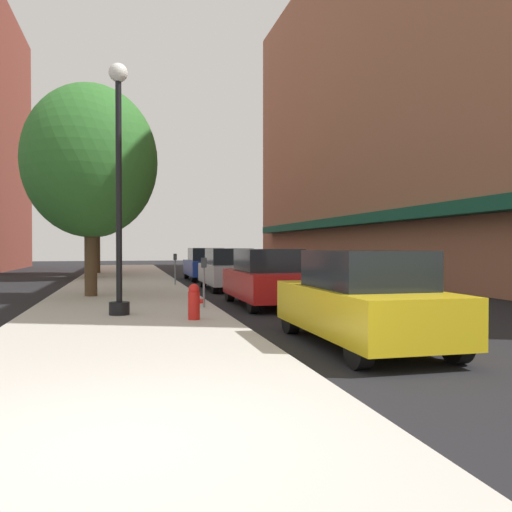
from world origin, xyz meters
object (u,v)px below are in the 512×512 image
(car_silver, at_px, (228,270))
(tree_near, at_px, (90,184))
(parking_meter_far, at_px, (204,276))
(car_yellow, at_px, (363,300))
(parking_meter_near, at_px, (175,265))
(tree_mid, at_px, (90,161))
(fire_hydrant, at_px, (194,301))
(lamppost, at_px, (119,184))
(tree_far, at_px, (96,188))
(car_blue, at_px, (205,264))
(car_red, at_px, (267,278))

(car_silver, bearing_deg, tree_near, 123.53)
(parking_meter_far, bearing_deg, car_yellow, -70.83)
(parking_meter_near, xyz_separation_m, tree_mid, (-3.12, -4.47, 3.54))
(parking_meter_near, xyz_separation_m, car_silver, (1.95, -1.62, -0.14))
(fire_hydrant, xyz_separation_m, parking_meter_near, (0.55, 10.91, 0.43))
(lamppost, height_order, tree_far, tree_far)
(tree_far, xyz_separation_m, car_blue, (5.70, -6.79, -4.48))
(tree_mid, height_order, car_blue, tree_mid)
(tree_far, distance_m, car_yellow, 26.68)
(fire_hydrant, xyz_separation_m, tree_far, (-3.19, 22.42, 4.77))
(lamppost, distance_m, car_blue, 15.16)
(car_red, relative_size, car_silver, 1.00)
(fire_hydrant, xyz_separation_m, car_blue, (2.50, 15.63, 0.29))
(parking_meter_far, bearing_deg, lamppost, -152.72)
(fire_hydrant, relative_size, car_red, 0.18)
(fire_hydrant, relative_size, car_yellow, 0.18)
(tree_near, distance_m, car_red, 15.93)
(tree_far, height_order, car_blue, tree_far)
(car_red, distance_m, car_silver, 6.09)
(lamppost, distance_m, fire_hydrant, 3.37)
(tree_near, xyz_separation_m, tree_far, (0.08, 4.97, 0.32))
(car_yellow, xyz_separation_m, car_blue, (0.00, 18.88, 0.00))
(fire_hydrant, height_order, car_silver, car_silver)
(tree_mid, height_order, car_yellow, tree_mid)
(tree_near, bearing_deg, car_red, -67.94)
(tree_near, height_order, car_yellow, tree_near)
(car_red, bearing_deg, tree_far, 106.27)
(parking_meter_near, height_order, parking_meter_far, same)
(fire_hydrant, distance_m, car_blue, 15.83)
(parking_meter_near, xyz_separation_m, car_yellow, (1.95, -14.16, -0.14))
(car_yellow, xyz_separation_m, car_silver, (0.00, 12.54, 0.00))
(parking_meter_near, bearing_deg, parking_meter_far, -90.00)
(parking_meter_far, relative_size, car_blue, 0.30)
(fire_hydrant, height_order, parking_meter_near, parking_meter_near)
(tree_near, bearing_deg, tree_far, 89.08)
(tree_far, distance_m, car_silver, 15.01)
(parking_meter_far, distance_m, car_yellow, 5.94)
(tree_near, bearing_deg, car_silver, -54.73)
(fire_hydrant, distance_m, car_silver, 9.62)
(fire_hydrant, distance_m, tree_near, 18.31)
(fire_hydrant, relative_size, car_silver, 0.18)
(tree_far, bearing_deg, parking_meter_near, -71.99)
(tree_far, bearing_deg, tree_near, -90.92)
(lamppost, relative_size, car_blue, 1.37)
(car_blue, bearing_deg, car_yellow, -89.43)
(lamppost, distance_m, parking_meter_far, 3.32)
(car_blue, bearing_deg, tree_mid, -118.30)
(car_blue, bearing_deg, tree_near, 163.09)
(tree_mid, relative_size, car_yellow, 1.60)
(tree_near, bearing_deg, tree_mid, -86.34)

